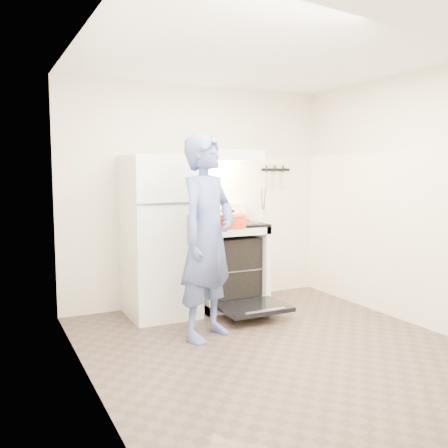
{
  "coord_description": "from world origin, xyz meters",
  "views": [
    {
      "loc": [
        -2.27,
        -3.53,
        1.56
      ],
      "look_at": [
        -0.05,
        1.0,
        1.0
      ],
      "focal_mm": 40.0,
      "sensor_mm": 36.0,
      "label": 1
    }
  ],
  "objects_px": {
    "tea_kettle": "(211,210)",
    "stove_body": "(228,266)",
    "refrigerator": "(160,236)",
    "person": "(207,237)",
    "dutch_oven": "(233,222)"
  },
  "relations": [
    {
      "from": "tea_kettle",
      "to": "dutch_oven",
      "type": "distance_m",
      "value": 0.79
    },
    {
      "from": "stove_body",
      "to": "tea_kettle",
      "type": "relative_size",
      "value": 3.18
    },
    {
      "from": "tea_kettle",
      "to": "dutch_oven",
      "type": "height_order",
      "value": "tea_kettle"
    },
    {
      "from": "stove_body",
      "to": "tea_kettle",
      "type": "distance_m",
      "value": 0.66
    },
    {
      "from": "refrigerator",
      "to": "stove_body",
      "type": "xyz_separation_m",
      "value": [
        0.81,
        0.02,
        -0.39
      ]
    },
    {
      "from": "stove_body",
      "to": "dutch_oven",
      "type": "relative_size",
      "value": 2.73
    },
    {
      "from": "tea_kettle",
      "to": "person",
      "type": "bearing_deg",
      "value": -116.32
    },
    {
      "from": "person",
      "to": "dutch_oven",
      "type": "height_order",
      "value": "person"
    },
    {
      "from": "tea_kettle",
      "to": "person",
      "type": "distance_m",
      "value": 1.11
    },
    {
      "from": "tea_kettle",
      "to": "refrigerator",
      "type": "bearing_deg",
      "value": -169.54
    },
    {
      "from": "refrigerator",
      "to": "stove_body",
      "type": "bearing_deg",
      "value": 1.77
    },
    {
      "from": "tea_kettle",
      "to": "dutch_oven",
      "type": "bearing_deg",
      "value": -98.82
    },
    {
      "from": "tea_kettle",
      "to": "stove_body",
      "type": "bearing_deg",
      "value": -29.45
    },
    {
      "from": "stove_body",
      "to": "dutch_oven",
      "type": "distance_m",
      "value": 0.94
    },
    {
      "from": "refrigerator",
      "to": "person",
      "type": "distance_m",
      "value": 0.89
    }
  ]
}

